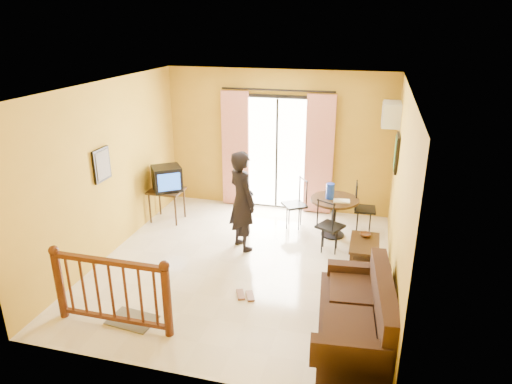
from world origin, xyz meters
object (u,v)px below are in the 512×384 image
(television, at_px, (167,178))
(sofa, at_px, (359,318))
(coffee_table, at_px, (364,249))
(standing_person, at_px, (242,201))
(dining_table, at_px, (334,207))

(television, relative_size, sofa, 0.37)
(coffee_table, height_order, standing_person, standing_person)
(dining_table, distance_m, sofa, 2.90)
(dining_table, height_order, coffee_table, dining_table)
(sofa, xyz_separation_m, standing_person, (-2.03, 1.98, 0.53))
(dining_table, bearing_deg, television, -177.65)
(television, xyz_separation_m, coffee_table, (3.72, -0.74, -0.62))
(coffee_table, distance_m, sofa, 1.96)
(coffee_table, xyz_separation_m, sofa, (0.01, -1.96, 0.08))
(coffee_table, height_order, sofa, sofa)
(sofa, bearing_deg, standing_person, 130.31)
(television, relative_size, dining_table, 0.81)
(dining_table, relative_size, sofa, 0.46)
(television, distance_m, standing_person, 1.84)
(dining_table, height_order, standing_person, standing_person)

